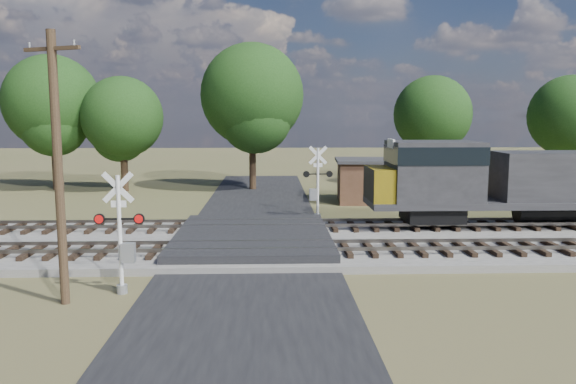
{
  "coord_description": "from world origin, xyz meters",
  "views": [
    {
      "loc": [
        0.8,
        -24.9,
        5.93
      ],
      "look_at": [
        1.67,
        2.0,
        2.27
      ],
      "focal_mm": 35.0,
      "sensor_mm": 36.0,
      "label": 1
    }
  ],
  "objects_px": {
    "crossing_signal_near": "(123,244)",
    "utility_pole": "(58,163)",
    "equipment_shed": "(368,180)",
    "crossing_signal_far": "(316,189)"
  },
  "relations": [
    {
      "from": "crossing_signal_near",
      "to": "equipment_shed",
      "type": "xyz_separation_m",
      "value": [
        11.67,
        19.94,
        -0.21
      ]
    },
    {
      "from": "equipment_shed",
      "to": "utility_pole",
      "type": "bearing_deg",
      "value": -118.19
    },
    {
      "from": "crossing_signal_near",
      "to": "crossing_signal_far",
      "type": "relative_size",
      "value": 0.97
    },
    {
      "from": "crossing_signal_far",
      "to": "utility_pole",
      "type": "relative_size",
      "value": 0.5
    },
    {
      "from": "crossing_signal_far",
      "to": "equipment_shed",
      "type": "height_order",
      "value": "crossing_signal_far"
    },
    {
      "from": "crossing_signal_near",
      "to": "equipment_shed",
      "type": "height_order",
      "value": "crossing_signal_near"
    },
    {
      "from": "utility_pole",
      "to": "equipment_shed",
      "type": "height_order",
      "value": "utility_pole"
    },
    {
      "from": "crossing_signal_near",
      "to": "crossing_signal_far",
      "type": "height_order",
      "value": "crossing_signal_far"
    },
    {
      "from": "crossing_signal_near",
      "to": "crossing_signal_far",
      "type": "bearing_deg",
      "value": 60.52
    },
    {
      "from": "crossing_signal_near",
      "to": "utility_pole",
      "type": "bearing_deg",
      "value": -149.09
    }
  ]
}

